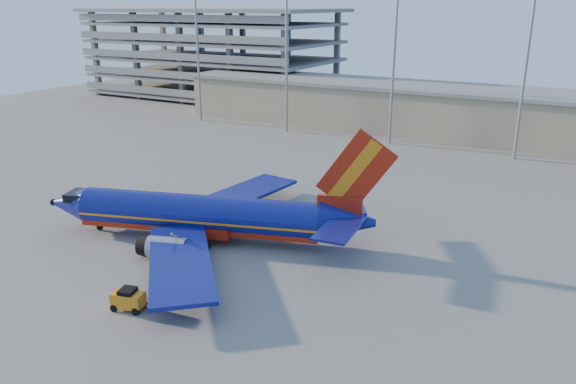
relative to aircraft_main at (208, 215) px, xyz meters
The scene contains 6 objects.
ground 7.41m from the aircraft_main, 16.64° to the left, with size 220.00×220.00×0.00m, color slate.
terminal_building 62.29m from the aircraft_main, 74.48° to the left, with size 122.00×16.00×8.50m.
parking_garage 94.49m from the aircraft_main, 126.04° to the left, with size 62.00×32.00×21.40m.
light_mast_row 51.62m from the aircraft_main, 76.34° to the left, with size 101.60×1.60×28.65m.
aircraft_main is the anchor object (origin of this frame).
baggage_tug 14.37m from the aircraft_main, 78.14° to the right, with size 2.72×2.02×1.75m.
Camera 1 is at (25.80, -43.16, 22.38)m, focal length 35.00 mm.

